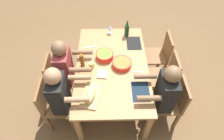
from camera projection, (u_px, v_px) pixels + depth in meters
name	position (u px, v px, depth m)	size (l,w,h in m)	color
ground_plane	(112.00, 93.00, 3.37)	(8.00, 8.00, 0.00)	brown
dining_table	(112.00, 69.00, 2.87)	(1.72, 1.05, 0.74)	#9E7044
chair_near_right	(160.00, 54.00, 3.32)	(0.40, 0.40, 0.85)	brown
chair_far_center	(58.00, 77.00, 2.99)	(0.40, 0.40, 0.85)	brown
diner_far_center	(67.00, 68.00, 2.83)	(0.41, 0.53, 1.20)	#2D2D38
chair_near_left	(172.00, 101.00, 2.71)	(0.40, 0.40, 0.85)	brown
diner_near_left	(162.00, 93.00, 2.54)	(0.41, 0.53, 1.20)	#2D2D38
chair_far_left	(53.00, 103.00, 2.69)	(0.40, 0.40, 0.85)	brown
diner_far_left	(63.00, 95.00, 2.53)	(0.41, 0.53, 1.20)	#2D2D38
chair_near_center	(166.00, 75.00, 3.02)	(0.40, 0.40, 0.85)	brown
serving_bowl_fruit	(122.00, 63.00, 2.77)	(0.28, 0.28, 0.08)	red
serving_bowl_salad	(105.00, 55.00, 2.87)	(0.26, 0.26, 0.09)	red
cutting_board	(91.00, 95.00, 2.46)	(0.40, 0.22, 0.02)	tan
bread_loaf	(91.00, 93.00, 2.42)	(0.32, 0.11, 0.09)	tan
wine_bottle	(127.00, 30.00, 3.17)	(0.08, 0.08, 0.29)	#193819
beer_bottle	(82.00, 61.00, 2.72)	(0.06, 0.06, 0.22)	brown
wine_glass	(110.00, 28.00, 3.20)	(0.08, 0.08, 0.17)	silver
placemat_near_right	(134.00, 43.00, 3.12)	(0.32, 0.23, 0.01)	black
cup_far_center	(91.00, 65.00, 2.75)	(0.07, 0.07, 0.09)	gold
fork_far_center	(88.00, 58.00, 2.89)	(0.02, 0.17, 0.01)	silver
placemat_near_left	(141.00, 91.00, 2.51)	(0.32, 0.23, 0.01)	#142333
fork_near_center	(138.00, 72.00, 2.72)	(0.02, 0.17, 0.01)	silver
carving_knife	(90.00, 47.00, 3.05)	(0.23, 0.02, 0.01)	silver
napkin_stack	(102.00, 74.00, 2.68)	(0.14, 0.14, 0.02)	white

